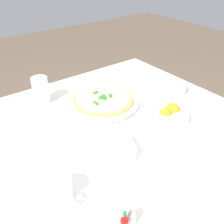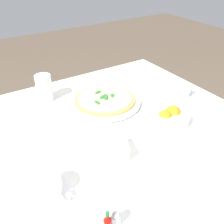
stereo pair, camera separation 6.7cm
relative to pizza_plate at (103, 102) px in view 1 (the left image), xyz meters
name	(u,v)px [view 1 (the left image)]	position (x,y,z in m)	size (l,w,h in m)	color
dining_table	(121,157)	(0.05, 0.20, -0.15)	(1.04, 1.04, 0.74)	white
pizza_plate	(103,102)	(0.00, 0.00, 0.00)	(0.31, 0.31, 0.02)	white
pizza	(103,99)	(0.00, 0.00, 0.01)	(0.26, 0.26, 0.02)	tan
coffee_cup_right_edge	(177,89)	(-0.32, 0.13, 0.02)	(0.13, 0.13, 0.07)	white
coffee_cup_left_edge	(59,189)	(0.38, 0.33, 0.02)	(0.13, 0.13, 0.07)	white
water_glass_near_right	(41,92)	(0.21, -0.17, 0.04)	(0.07, 0.07, 0.12)	white
citrus_bowl	(170,114)	(-0.14, 0.26, 0.02)	(0.15, 0.15, 0.07)	white
pepper_shaker	(130,218)	(0.28, 0.51, 0.01)	(0.03, 0.03, 0.06)	white
menu_card	(130,146)	(0.11, 0.31, 0.02)	(0.03, 0.09, 0.06)	white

